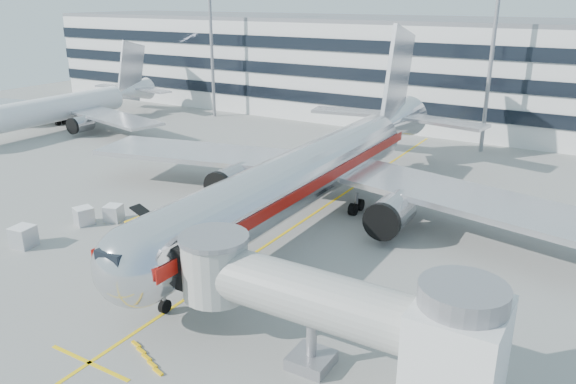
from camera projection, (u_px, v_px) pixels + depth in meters
The scene contains 15 objects.
ground at pixel (239, 263), 41.89m from camera, with size 180.00×180.00×0.00m, color gray.
lead_in_line at pixel (305, 220), 49.99m from camera, with size 0.25×70.00×0.01m, color yellow.
stop_bar at pixel (89, 363), 30.55m from camera, with size 6.00×0.25×0.01m, color yellow.
main_jet at pixel (314, 170), 49.98m from camera, with size 50.95×48.70×16.06m.
jet_bridge at pixel (341, 312), 28.24m from camera, with size 17.80×4.50×7.00m.
terminal at pixel (457, 72), 86.23m from camera, with size 150.00×24.25×15.60m.
light_mast_west at pixel (211, 22), 87.91m from camera, with size 2.40×1.20×25.45m.
light_mast_centre at pixel (495, 31), 67.10m from camera, with size 2.40×1.20×25.45m.
second_jet at pixel (59, 108), 82.93m from camera, with size 38.21×36.52×12.04m.
belt_loader at pixel (149, 227), 46.77m from camera, with size 4.74×2.07×2.23m.
baggage_tug at pixel (147, 233), 45.08m from camera, with size 2.97×2.45×1.95m.
cargo_container_left at pixel (114, 213), 49.52m from camera, with size 1.76×1.76×1.48m.
cargo_container_right at pixel (84, 216), 48.85m from camera, with size 1.83×1.83×1.53m.
cargo_container_front at pixel (23, 237), 44.44m from camera, with size 1.80×1.80×1.70m.
ramp_worker at pixel (147, 254), 41.17m from camera, with size 0.74×0.48×2.02m, color #81E117.
Camera 1 is at (22.51, -30.53, 18.93)m, focal length 35.00 mm.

